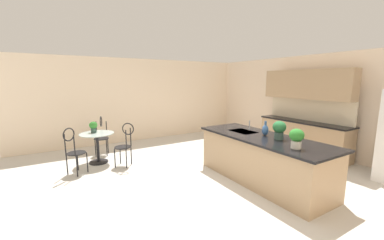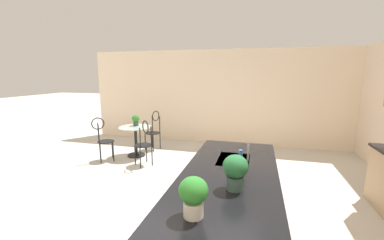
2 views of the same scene
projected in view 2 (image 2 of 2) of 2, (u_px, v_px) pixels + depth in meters
ground_plane at (167, 224)px, 3.35m from camera, size 40.00×40.00×0.00m
wall_left_window at (218, 97)px, 7.15m from camera, size 0.12×7.80×2.70m
kitchen_island at (227, 214)px, 2.77m from camera, size 2.80×1.06×0.92m
bistro_table at (136, 138)px, 6.10m from camera, size 0.80×0.80×0.74m
chair_near_window at (154, 128)px, 6.63m from camera, size 0.52×0.48×1.04m
chair_by_island at (103, 137)px, 5.72m from camera, size 0.53×0.53×1.04m
chair_toward_desk at (144, 141)px, 5.40m from camera, size 0.53×0.53×1.04m
sink_faucet at (248, 152)px, 3.14m from camera, size 0.02×0.02×0.22m
potted_plant_on_table at (136, 120)px, 6.16m from camera, size 0.19×0.19×0.27m
potted_plant_counter_near at (235, 170)px, 2.34m from camera, size 0.24×0.24×0.34m
potted_plant_counter_far at (193, 194)px, 1.88m from camera, size 0.23×0.23×0.32m
vase_on_counter at (240, 166)px, 2.68m from camera, size 0.13×0.13×0.29m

